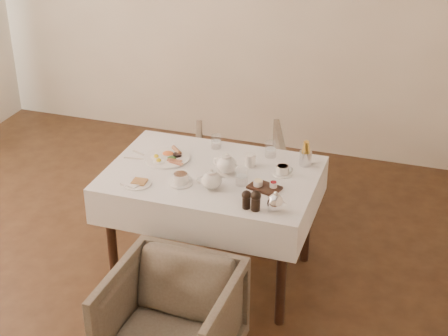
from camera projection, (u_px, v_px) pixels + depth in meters
name	position (u px, v px, depth m)	size (l,w,h in m)	color
table	(212.00, 189.00, 4.24)	(1.28, 0.88, 0.75)	black
armchair_near	(172.00, 323.00, 3.63)	(0.66, 0.67, 0.61)	#50473B
armchair_far	(239.00, 170.00, 5.17)	(0.65, 0.66, 0.60)	#50473B
breakfast_plate	(167.00, 157.00, 4.35)	(0.29, 0.29, 0.04)	white
side_plate	(136.00, 183.00, 4.05)	(0.18, 0.17, 0.02)	white
teapot_centre	(227.00, 163.00, 4.14)	(0.17, 0.13, 0.14)	white
teapot_front	(212.00, 179.00, 3.98)	(0.17, 0.13, 0.13)	white
creamer	(250.00, 160.00, 4.24)	(0.07, 0.07, 0.08)	white
teacup_near	(181.00, 179.00, 4.04)	(0.14, 0.14, 0.07)	white
teacup_far	(283.00, 170.00, 4.15)	(0.12, 0.12, 0.06)	white
glass_left	(216.00, 142.00, 4.47)	(0.07, 0.07, 0.09)	silver
glass_mid	(242.00, 177.00, 4.03)	(0.07, 0.07, 0.10)	silver
glass_right	(271.00, 149.00, 4.35)	(0.07, 0.07, 0.10)	silver
condiment_board	(264.00, 186.00, 4.00)	(0.21, 0.17, 0.05)	black
pepper_mill_left	(246.00, 199.00, 3.79)	(0.05, 0.05, 0.11)	black
pepper_mill_right	(256.00, 200.00, 3.77)	(0.06, 0.06, 0.12)	black
silver_pot	(275.00, 201.00, 3.76)	(0.12, 0.09, 0.12)	white
fries_cup	(306.00, 154.00, 4.24)	(0.08, 0.08, 0.16)	silver
cutlery_fork	(143.00, 155.00, 4.39)	(0.02, 0.20, 0.00)	silver
cutlery_knife	(138.00, 159.00, 4.34)	(0.01, 0.19, 0.00)	silver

